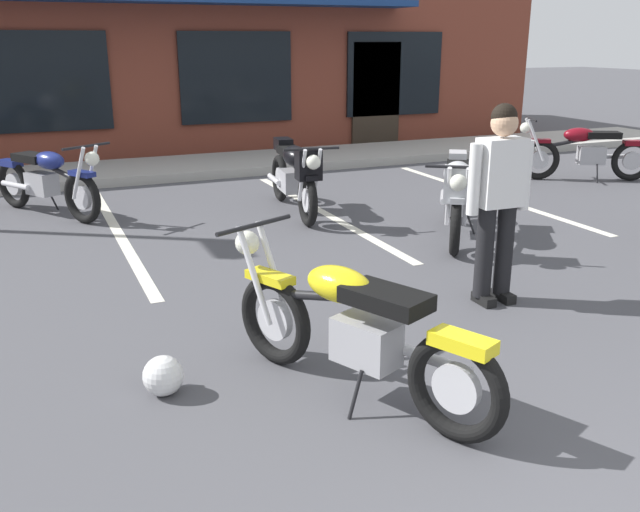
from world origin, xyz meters
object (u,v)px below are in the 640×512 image
motorcycle_orange_scrambler (46,180)px  person_in_black_shirt (499,193)px  motorcycle_foreground_classic (354,328)px  motorcycle_silver_naked (456,193)px  motorcycle_black_cruiser (585,151)px  motorcycle_red_sportbike (295,174)px  helmet_on_pavement (163,376)px

motorcycle_orange_scrambler → person_in_black_shirt: bearing=-54.8°
motorcycle_foreground_classic → motorcycle_silver_naked: size_ratio=1.08×
motorcycle_black_cruiser → motorcycle_orange_scrambler: 8.00m
motorcycle_silver_naked → motorcycle_orange_scrambler: size_ratio=0.99×
motorcycle_red_sportbike → helmet_on_pavement: (-2.49, -4.05, -0.40)m
motorcycle_foreground_classic → motorcycle_silver_naked: bearing=46.6°
motorcycle_red_sportbike → motorcycle_silver_naked: 2.16m
person_in_black_shirt → helmet_on_pavement: (-2.92, -0.53, -0.82)m
motorcycle_black_cruiser → helmet_on_pavement: 8.70m
motorcycle_red_sportbike → person_in_black_shirt: (0.43, -3.53, 0.42)m
motorcycle_orange_scrambler → motorcycle_black_cruiser: bearing=-6.6°
motorcycle_black_cruiser → motorcycle_orange_scrambler: (-7.95, 0.91, 0.00)m
motorcycle_black_cruiser → motorcycle_orange_scrambler: bearing=173.4°
motorcycle_black_cruiser → motorcycle_foreground_classic: bearing=-143.1°
motorcycle_silver_naked → helmet_on_pavement: bearing=-148.5°
motorcycle_red_sportbike → motorcycle_orange_scrambler: bearing=157.5°
motorcycle_black_cruiser → motorcycle_silver_naked: same height
motorcycle_foreground_classic → motorcycle_black_cruiser: (6.44, 4.83, 0.00)m
motorcycle_black_cruiser → person_in_black_shirt: size_ratio=1.15×
motorcycle_red_sportbike → motorcycle_orange_scrambler: size_ratio=1.13×
motorcycle_black_cruiser → helmet_on_pavement: bearing=-150.0°
motorcycle_red_sportbike → motorcycle_orange_scrambler: (-2.90, 1.20, -0.07)m
motorcycle_silver_naked → helmet_on_pavement: motorcycle_silver_naked is taller
helmet_on_pavement → motorcycle_foreground_classic: bearing=-24.0°
motorcycle_black_cruiser → person_in_black_shirt: person_in_black_shirt is taller
person_in_black_shirt → helmet_on_pavement: size_ratio=6.44×
motorcycle_orange_scrambler → person_in_black_shirt: person_in_black_shirt is taller
person_in_black_shirt → motorcycle_black_cruiser: bearing=39.6°
motorcycle_red_sportbike → person_in_black_shirt: bearing=-83.0°
motorcycle_orange_scrambler → motorcycle_silver_naked: bearing=-35.9°
motorcycle_foreground_classic → helmet_on_pavement: (-1.10, 0.49, -0.33)m
motorcycle_silver_naked → person_in_black_shirt: size_ratio=1.10×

